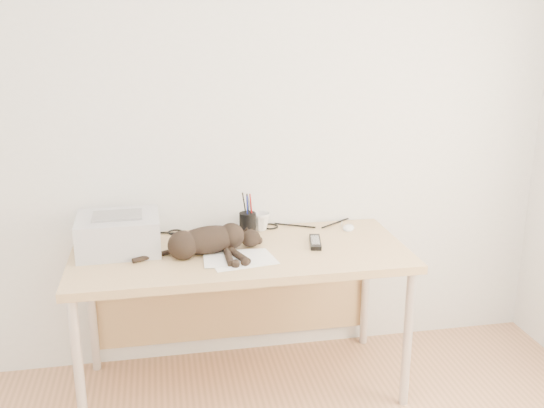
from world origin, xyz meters
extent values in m
plane|color=white|center=(0.00, 1.75, 1.30)|extent=(3.50, 0.00, 3.50)
cube|color=tan|center=(0.00, 1.39, 0.72)|extent=(1.60, 0.70, 0.04)
cylinder|color=silver|center=(-0.75, 1.09, 0.35)|extent=(0.04, 0.04, 0.70)
cylinder|color=silver|center=(0.75, 1.09, 0.35)|extent=(0.04, 0.04, 0.70)
cylinder|color=silver|center=(-0.75, 1.69, 0.35)|extent=(0.04, 0.04, 0.70)
cylinder|color=silver|center=(0.75, 1.69, 0.35)|extent=(0.04, 0.04, 0.70)
cube|color=tan|center=(0.00, 1.72, 0.40)|extent=(1.48, 0.02, 0.60)
cube|color=#B1B1B6|center=(-0.57, 1.50, 0.83)|extent=(0.39, 0.34, 0.17)
cube|color=black|center=(-0.57, 1.50, 0.83)|extent=(0.32, 0.03, 0.10)
cube|color=gray|center=(-0.57, 1.50, 0.92)|extent=(0.23, 0.17, 0.01)
cube|color=white|center=(-0.01, 1.27, 0.74)|extent=(0.32, 0.25, 0.00)
cube|color=white|center=(-0.04, 1.29, 0.74)|extent=(0.30, 0.22, 0.00)
ellipsoid|color=black|center=(-0.15, 1.38, 0.81)|extent=(0.34, 0.20, 0.13)
sphere|color=black|center=(-0.28, 1.35, 0.80)|extent=(0.14, 0.14, 0.14)
ellipsoid|color=black|center=(0.05, 1.42, 0.79)|extent=(0.11, 0.11, 0.09)
cone|color=black|center=(0.04, 1.46, 0.82)|extent=(0.04, 0.05, 0.04)
cone|color=black|center=(0.06, 1.46, 0.82)|extent=(0.04, 0.05, 0.05)
cylinder|color=black|center=(-0.07, 1.28, 0.76)|extent=(0.07, 0.19, 0.03)
cylinder|color=black|center=(-0.03, 1.29, 0.76)|extent=(0.07, 0.19, 0.03)
cylinder|color=black|center=(-0.41, 1.36, 0.75)|extent=(0.20, 0.07, 0.02)
imported|color=silver|center=(0.14, 1.67, 0.79)|extent=(0.13, 0.13, 0.09)
cylinder|color=black|center=(0.07, 1.61, 0.80)|extent=(0.09, 0.09, 0.12)
cylinder|color=#990C0C|center=(0.05, 1.61, 0.88)|extent=(0.01, 0.01, 0.16)
cylinder|color=navy|center=(0.08, 1.62, 0.88)|extent=(0.01, 0.01, 0.16)
cylinder|color=black|center=(0.07, 1.59, 0.88)|extent=(0.01, 0.01, 0.16)
cube|color=gray|center=(0.04, 1.57, 0.75)|extent=(0.14, 0.20, 0.02)
cube|color=black|center=(0.37, 1.41, 0.75)|extent=(0.09, 0.19, 0.02)
ellipsoid|color=white|center=(0.61, 1.60, 0.76)|extent=(0.10, 0.12, 0.03)
camera|label=1|loc=(-0.36, -1.31, 1.79)|focal=40.00mm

